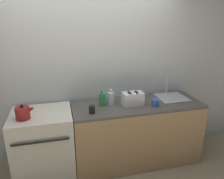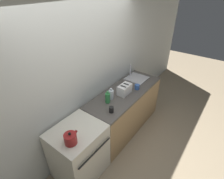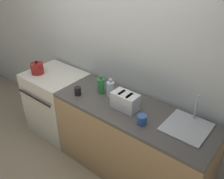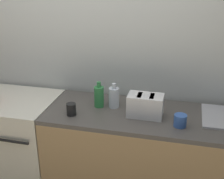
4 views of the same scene
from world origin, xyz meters
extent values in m
plane|color=tan|center=(0.00, 0.00, 0.00)|extent=(12.00, 12.00, 0.00)
cube|color=silver|center=(0.00, 0.70, 1.30)|extent=(8.00, 0.05, 2.60)
cube|color=silver|center=(-0.64, 0.32, 0.46)|extent=(0.75, 0.64, 0.91)
cube|color=black|center=(-0.64, 0.32, 0.90)|extent=(0.73, 0.63, 0.02)
cylinder|color=black|center=(-0.81, 0.19, 0.91)|extent=(0.21, 0.21, 0.01)
cylinder|color=black|center=(-0.48, 0.19, 0.91)|extent=(0.21, 0.21, 0.01)
cylinder|color=black|center=(-0.81, 0.46, 0.91)|extent=(0.21, 0.21, 0.01)
cylinder|color=black|center=(-0.48, 0.46, 0.91)|extent=(0.21, 0.21, 0.01)
cylinder|color=black|center=(-0.64, -0.03, 0.71)|extent=(0.64, 0.02, 0.02)
cube|color=tan|center=(0.64, 0.32, 0.44)|extent=(1.80, 0.65, 0.88)
cube|color=#514C47|center=(0.64, 0.32, 0.89)|extent=(1.80, 0.65, 0.04)
cylinder|color=maroon|center=(-0.83, 0.21, 0.98)|extent=(0.17, 0.17, 0.15)
sphere|color=black|center=(-0.83, 0.21, 1.07)|extent=(0.04, 0.04, 0.04)
cylinder|color=maroon|center=(-0.75, 0.21, 1.01)|extent=(0.09, 0.03, 0.08)
cube|color=white|center=(0.56, 0.29, 1.00)|extent=(0.28, 0.16, 0.18)
cube|color=black|center=(0.51, 0.29, 1.09)|extent=(0.03, 0.12, 0.01)
cube|color=black|center=(0.61, 0.29, 1.09)|extent=(0.03, 0.12, 0.01)
cube|color=#B7B7BC|center=(1.20, 0.40, 0.92)|extent=(0.41, 0.42, 0.01)
cylinder|color=silver|center=(1.20, 0.57, 1.05)|extent=(0.02, 0.02, 0.28)
cylinder|color=silver|center=(0.28, 0.39, 1.00)|extent=(0.09, 0.09, 0.17)
cylinder|color=silver|center=(0.28, 0.39, 1.10)|extent=(0.04, 0.04, 0.04)
cylinder|color=#338C47|center=(0.15, 0.37, 1.00)|extent=(0.08, 0.08, 0.18)
cylinder|color=#338C47|center=(0.15, 0.37, 1.11)|extent=(0.03, 0.03, 0.04)
cylinder|color=#3860B2|center=(0.84, 0.19, 0.96)|extent=(0.10, 0.10, 0.09)
cylinder|color=black|center=(-0.02, 0.17, 0.96)|extent=(0.08, 0.08, 0.10)
camera|label=1|loc=(-0.39, -2.29, 2.06)|focal=35.00mm
camera|label=2|loc=(-1.76, -1.14, 2.70)|focal=28.00mm
camera|label=3|loc=(1.81, -1.48, 2.44)|focal=40.00mm
camera|label=4|loc=(0.83, -1.93, 2.07)|focal=50.00mm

